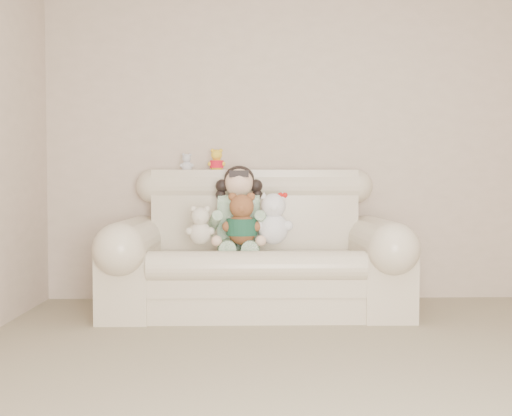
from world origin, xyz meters
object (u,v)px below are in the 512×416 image
Objects in this scene: seated_child at (239,208)px; cream_teddy at (200,222)px; sofa at (256,240)px; brown_teddy at (242,214)px; white_cat at (273,213)px.

cream_teddy is at bearing -138.08° from seated_child.
sofa is 0.25m from brown_teddy.
brown_teddy is at bearing -179.13° from white_cat.
sofa is 0.27m from seated_child.
seated_child is 2.06× the size of cream_teddy.
sofa is 3.26× the size of seated_child.
seated_child reaches higher than brown_teddy.
sofa is 4.89× the size of white_cat.
seated_child is at bearing 119.97° from brown_teddy.
brown_teddy is 1.35× the size of cream_teddy.
brown_teddy is 0.98× the size of white_cat.
brown_teddy is (0.02, -0.21, -0.03)m from seated_child.
cream_teddy is (-0.51, -0.03, -0.06)m from white_cat.
seated_child reaches higher than cream_teddy.
white_cat is (0.24, -0.19, -0.03)m from seated_child.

